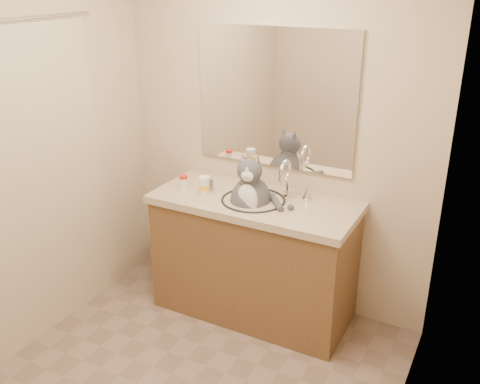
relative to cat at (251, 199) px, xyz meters
name	(u,v)px	position (x,y,z in m)	size (l,w,h in m)	color
room	(164,202)	(0.01, -0.93, 0.34)	(2.22, 2.52, 2.42)	#806858
vanity	(254,255)	(0.01, 0.03, -0.42)	(1.34, 0.59, 1.12)	brown
mirror	(274,99)	(0.01, 0.30, 0.59)	(1.10, 0.02, 0.90)	white
shower_curtain	(28,189)	(-1.04, -0.83, 0.17)	(0.02, 1.30, 1.93)	beige
cat	(251,199)	(0.00, 0.00, 0.00)	(0.43, 0.34, 0.53)	#46464B
pill_bottle_redcap	(184,182)	(-0.49, -0.02, 0.04)	(0.07, 0.07, 0.09)	white
pill_bottle_orange	(204,186)	(-0.32, -0.04, 0.05)	(0.09, 0.09, 0.12)	white
grey_canister	(210,185)	(-0.32, 0.03, 0.03)	(0.05, 0.05, 0.08)	gray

